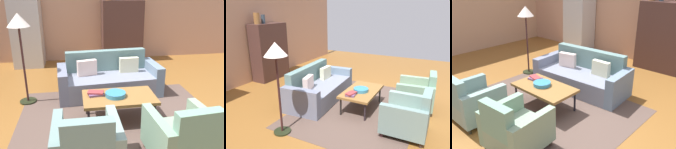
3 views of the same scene
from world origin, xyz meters
The scene contains 13 objects.
ground_plane centered at (0.00, 0.00, 0.00)m, with size 11.55×11.55×0.00m, color brown.
wall_back centered at (0.00, 3.85, 1.40)m, with size 9.62×0.12×2.80m, color tan.
area_rug centered at (-0.21, 0.03, 0.00)m, with size 3.40×2.60×0.01m, color brown.
couch centered at (-0.21, 1.16, 0.29)m, with size 2.15×1.04×0.86m.
coffee_table centered at (-0.21, -0.02, 0.41)m, with size 1.20×0.70×0.45m.
armchair_left centered at (-0.81, -1.19, 0.34)m, with size 0.80×0.80×0.88m.
armchair_right centered at (0.40, -1.19, 0.34)m, with size 0.86×0.86×0.88m.
fruit_bowl centered at (-0.27, -0.02, 0.48)m, with size 0.34×0.34×0.07m, color teal.
book_stack centered at (-0.59, 0.08, 0.48)m, with size 0.29×0.22×0.06m.
cabinet centered at (0.54, 3.50, 0.90)m, with size 1.20×0.51×1.80m.
vase_tall centered at (0.14, 3.50, 1.96)m, with size 0.17×0.17×0.33m, color brown.
vase_round centered at (0.39, 3.50, 1.94)m, with size 0.12×0.12×0.27m, color #313F4D.
floor_lamp centered at (-1.86, 0.94, 1.44)m, with size 0.40×0.40×1.72m.
Camera 2 is at (-4.51, -1.62, 2.26)m, focal length 34.03 mm.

